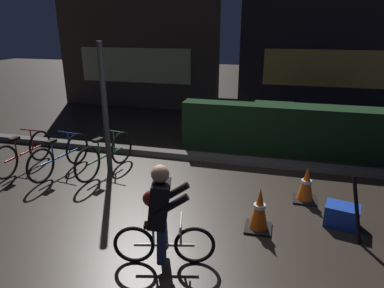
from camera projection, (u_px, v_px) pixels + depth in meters
The scene contains 14 objects.
ground_plane at pixel (169, 212), 5.12m from camera, with size 40.00×40.00×0.00m, color #2D261E.
sidewalk_curb at pixel (202, 157), 7.11m from camera, with size 12.00×0.24×0.12m, color #56544F.
hedge_row at pixel (294, 129), 7.34m from camera, with size 4.80×0.70×1.05m, color black.
storefront_left at pixel (137, 41), 11.12m from camera, with size 5.40×0.54×4.31m.
storefront_right at pixel (328, 33), 10.24m from camera, with size 5.19×0.54×4.88m.
street_post at pixel (105, 110), 6.21m from camera, with size 0.10×0.10×2.39m, color #2D2D33.
parked_bike_leftmost at pixel (24, 153), 6.57m from camera, with size 0.46×1.57×0.72m.
parked_bike_left_mid at pixel (60, 156), 6.40m from camera, with size 0.46×1.57×0.73m.
parked_bike_center_left at pixel (106, 155), 6.42m from camera, with size 0.46×1.61×0.75m.
traffic_cone_near at pixel (259, 210), 4.61m from camera, with size 0.36×0.36×0.62m.
traffic_cone_far at pixel (306, 185), 5.38m from camera, with size 0.36×0.36×0.58m.
blue_crate at pixel (342, 215), 4.76m from camera, with size 0.44×0.32×0.30m, color #193DB7.
cyclist at pixel (161, 215), 3.87m from camera, with size 1.16×0.50×1.25m.
closed_umbrella at pixel (357, 209), 4.42m from camera, with size 0.05×0.05×0.85m, color black.
Camera 1 is at (1.48, -4.26, 2.66)m, focal length 32.04 mm.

